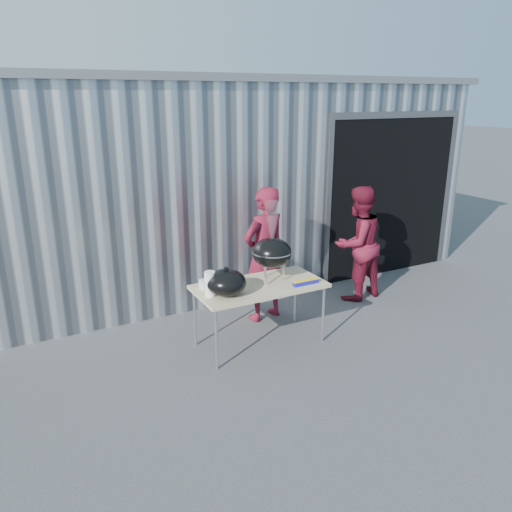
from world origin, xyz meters
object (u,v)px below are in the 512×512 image
folding_table (259,288)px  person_cook (264,255)px  kettle_grill (272,247)px  person_bystander (357,244)px

folding_table → person_cook: (0.40, 0.61, 0.17)m
kettle_grill → person_cook: bearing=69.5°
person_bystander → folding_table: bearing=9.6°
folding_table → person_cook: 0.75m
person_bystander → person_cook: bearing=-8.3°
folding_table → kettle_grill: bearing=15.5°
folding_table → kettle_grill: (0.19, 0.05, 0.46)m
folding_table → person_cook: size_ratio=0.85×
person_cook → person_bystander: 1.51m
person_bystander → kettle_grill: bearing=9.8°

